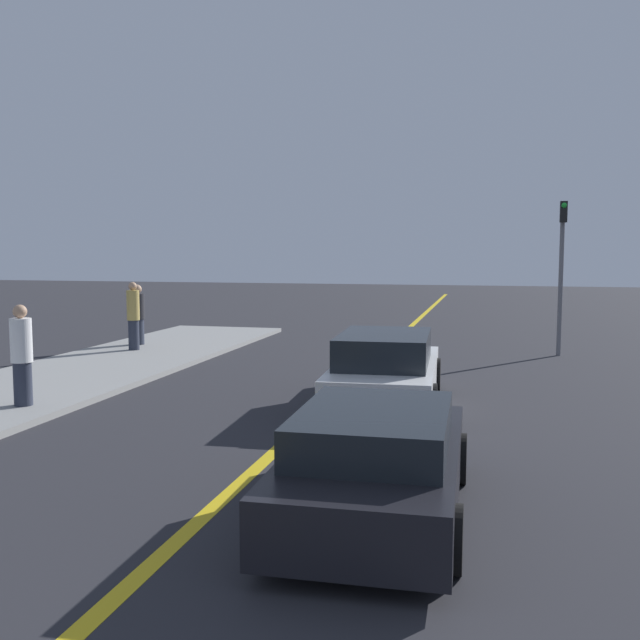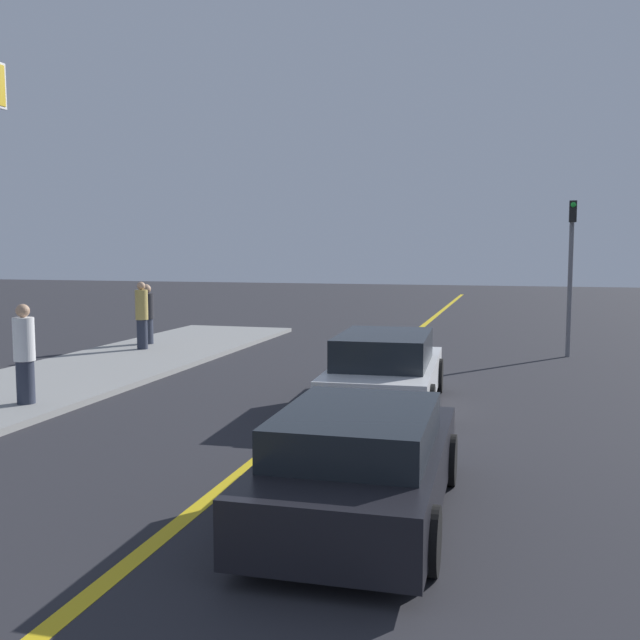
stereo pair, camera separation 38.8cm
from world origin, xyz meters
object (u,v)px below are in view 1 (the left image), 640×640
Objects in this scene: car_ahead_center at (386,370)px; pedestrian_far_standing at (133,316)px; pedestrian_by_sign at (138,315)px; traffic_light at (562,262)px; pedestrian_mid_group at (22,355)px; car_near_right_lane at (376,462)px.

pedestrian_far_standing is at bearing 144.97° from car_ahead_center.
pedestrian_far_standing is at bearing -67.73° from pedestrian_by_sign.
pedestrian_far_standing is 11.53m from traffic_light.
pedestrian_mid_group is 13.41m from traffic_light.
pedestrian_by_sign reaches higher than car_ahead_center.
pedestrian_mid_group is at bearing -77.32° from pedestrian_far_standing.
car_ahead_center is at bearing -116.73° from traffic_light.
car_ahead_center is (-0.70, 5.41, 0.06)m from car_near_right_lane.
pedestrian_mid_group is (-6.05, -2.03, 0.35)m from car_ahead_center.
traffic_light is (3.60, 7.15, 1.86)m from car_ahead_center.
pedestrian_far_standing is 1.11m from pedestrian_by_sign.
traffic_light is (2.90, 12.56, 1.92)m from car_near_right_lane.
pedestrian_by_sign is at bearing 104.00° from pedestrian_mid_group.
car_near_right_lane is 2.34× the size of pedestrian_by_sign.
traffic_light reaches higher than pedestrian_far_standing.
car_near_right_lane is 2.18× the size of pedestrian_far_standing.
traffic_light reaches higher than car_near_right_lane.
car_ahead_center is 9.87m from pedestrian_by_sign.
car_ahead_center is at bearing 18.57° from pedestrian_mid_group.
traffic_light is at bearing 6.79° from pedestrian_by_sign.
pedestrian_by_sign is (-1.95, 7.80, -0.03)m from pedestrian_mid_group.
pedestrian_far_standing reaches higher than car_ahead_center.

